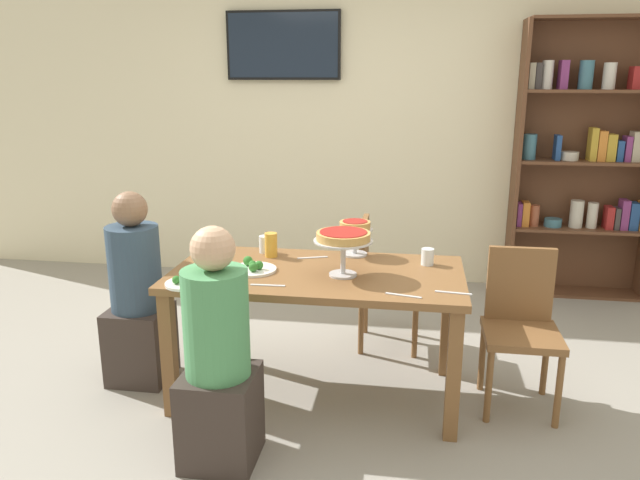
{
  "coord_description": "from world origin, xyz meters",
  "views": [
    {
      "loc": [
        0.51,
        -3.15,
        1.78
      ],
      "look_at": [
        0.0,
        0.1,
        0.89
      ],
      "focal_mm": 34.25,
      "sensor_mm": 36.0,
      "label": 1
    }
  ],
  "objects": [
    {
      "name": "ground_plane",
      "position": [
        0.0,
        0.0,
        0.0
      ],
      "size": [
        12.0,
        12.0,
        0.0
      ],
      "primitive_type": "plane",
      "color": "gray"
    },
    {
      "name": "rear_partition",
      "position": [
        0.0,
        2.2,
        1.4
      ],
      "size": [
        8.0,
        0.12,
        2.8
      ],
      "primitive_type": "cube",
      "color": "beige",
      "rests_on": "ground_plane"
    },
    {
      "name": "dining_table",
      "position": [
        0.0,
        0.0,
        0.64
      ],
      "size": [
        1.6,
        0.82,
        0.74
      ],
      "color": "brown",
      "rests_on": "ground_plane"
    },
    {
      "name": "bookshelf",
      "position": [
        1.86,
        2.01,
        1.12
      ],
      "size": [
        1.1,
        0.3,
        2.21
      ],
      "color": "brown",
      "rests_on": "ground_plane"
    },
    {
      "name": "television",
      "position": [
        -0.63,
        2.11,
        2.02
      ],
      "size": [
        0.97,
        0.05,
        0.56
      ],
      "color": "black"
    },
    {
      "name": "diner_near_left",
      "position": [
        -0.35,
        -0.7,
        0.49
      ],
      "size": [
        0.34,
        0.34,
        1.15
      ],
      "rotation": [
        0.0,
        0.0,
        1.57
      ],
      "color": "#382D28",
      "rests_on": "ground_plane"
    },
    {
      "name": "diner_head_west",
      "position": [
        -1.07,
        0.01,
        0.49
      ],
      "size": [
        0.34,
        0.34,
        1.15
      ],
      "color": "#382D28",
      "rests_on": "ground_plane"
    },
    {
      "name": "chair_head_east",
      "position": [
        1.11,
        0.08,
        0.49
      ],
      "size": [
        0.4,
        0.4,
        0.87
      ],
      "rotation": [
        0.0,
        0.0,
        3.14
      ],
      "color": "brown",
      "rests_on": "ground_plane"
    },
    {
      "name": "chair_far_right",
      "position": [
        0.31,
        0.73,
        0.49
      ],
      "size": [
        0.4,
        0.4,
        0.87
      ],
      "rotation": [
        0.0,
        0.0,
        -1.57
      ],
      "color": "brown",
      "rests_on": "ground_plane"
    },
    {
      "name": "deep_dish_pizza_stand",
      "position": [
        0.15,
        -0.05,
        0.94
      ],
      "size": [
        0.32,
        0.32,
        0.24
      ],
      "color": "silver",
      "rests_on": "dining_table"
    },
    {
      "name": "personal_pizza_stand",
      "position": [
        0.17,
        0.34,
        0.89
      ],
      "size": [
        0.21,
        0.21,
        0.21
      ],
      "color": "silver",
      "rests_on": "dining_table"
    },
    {
      "name": "salad_plate_near_diner",
      "position": [
        -0.62,
        -0.33,
        0.76
      ],
      "size": [
        0.22,
        0.22,
        0.07
      ],
      "color": "white",
      "rests_on": "dining_table"
    },
    {
      "name": "salad_plate_far_diner",
      "position": [
        -0.35,
        -0.05,
        0.76
      ],
      "size": [
        0.26,
        0.26,
        0.07
      ],
      "color": "white",
      "rests_on": "dining_table"
    },
    {
      "name": "beer_glass_amber_tall",
      "position": [
        -0.31,
        0.23,
        0.81
      ],
      "size": [
        0.07,
        0.07,
        0.14
      ],
      "primitive_type": "cylinder",
      "color": "gold",
      "rests_on": "dining_table"
    },
    {
      "name": "water_glass_clear_near",
      "position": [
        -0.37,
        0.31,
        0.79
      ],
      "size": [
        0.07,
        0.07,
        0.1
      ],
      "primitive_type": "cylinder",
      "color": "white",
      "rests_on": "dining_table"
    },
    {
      "name": "water_glass_clear_far",
      "position": [
        0.6,
        0.21,
        0.79
      ],
      "size": [
        0.07,
        0.07,
        0.09
      ],
      "primitive_type": "cylinder",
      "color": "white",
      "rests_on": "dining_table"
    },
    {
      "name": "cutlery_fork_near",
      "position": [
        0.48,
        -0.32,
        0.74
      ],
      "size": [
        0.18,
        0.06,
        0.0
      ],
      "primitive_type": "cube",
      "rotation": [
        0.0,
        0.0,
        -0.23
      ],
      "color": "silver",
      "rests_on": "dining_table"
    },
    {
      "name": "cutlery_knife_near",
      "position": [
        -0.21,
        -0.28,
        0.74
      ],
      "size": [
        0.18,
        0.02,
        0.0
      ],
      "primitive_type": "cube",
      "rotation": [
        0.0,
        0.0,
        0.04
      ],
      "color": "silver",
      "rests_on": "dining_table"
    },
    {
      "name": "cutlery_fork_far",
      "position": [
        -0.73,
        0.32,
        0.74
      ],
      "size": [
        0.18,
        0.06,
        0.0
      ],
      "primitive_type": "cube",
      "rotation": [
        0.0,
        0.0,
        2.91
      ],
      "color": "silver",
      "rests_on": "dining_table"
    },
    {
      "name": "cutlery_knife_far",
      "position": [
        -0.07,
        0.24,
        0.74
      ],
      "size": [
        0.17,
        0.08,
        0.0
      ],
      "primitive_type": "cube",
      "rotation": [
        0.0,
        0.0,
        3.5
      ],
      "color": "silver",
      "rests_on": "dining_table"
    },
    {
      "name": "cutlery_spare_fork",
      "position": [
        0.72,
        -0.24,
        0.74
      ],
      "size": [
        0.18,
        0.04,
        0.0
      ],
      "primitive_type": "cube",
      "rotation": [
        0.0,
        0.0,
        -0.12
      ],
      "color": "silver",
      "rests_on": "dining_table"
    }
  ]
}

